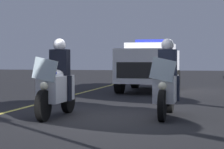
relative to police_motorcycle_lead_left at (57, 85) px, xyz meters
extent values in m
plane|color=black|center=(-0.18, 1.01, -0.70)|extent=(80.00, 80.00, 0.00)
cube|color=#E0D14C|center=(-0.18, -1.44, -0.70)|extent=(48.00, 0.12, 0.01)
cylinder|color=black|center=(0.76, -0.01, -0.38)|extent=(0.64, 0.13, 0.64)
cylinder|color=black|center=(-0.74, 0.01, -0.38)|extent=(0.64, 0.15, 0.64)
cube|color=silver|center=(0.03, 0.00, -0.08)|extent=(1.21, 0.46, 0.56)
ellipsoid|color=silver|center=(0.08, 0.00, 0.22)|extent=(0.56, 0.33, 0.24)
cube|color=silver|center=(0.66, -0.01, 0.35)|extent=(0.07, 0.56, 0.53)
sphere|color=#F9F4CC|center=(0.72, -0.01, 0.02)|extent=(0.17, 0.17, 0.17)
sphere|color=red|center=(0.53, -0.17, 0.28)|extent=(0.09, 0.09, 0.09)
sphere|color=#1933F2|center=(0.53, 0.15, 0.28)|extent=(0.09, 0.09, 0.09)
cube|color=black|center=(-0.20, 0.00, 0.48)|extent=(0.29, 0.40, 0.60)
cube|color=black|center=(-0.13, 0.20, -0.08)|extent=(0.18, 0.14, 0.56)
cube|color=black|center=(-0.14, -0.20, -0.08)|extent=(0.18, 0.14, 0.56)
sphere|color=silver|center=(-0.18, 0.00, 0.88)|extent=(0.28, 0.28, 0.28)
cylinder|color=black|center=(0.22, 2.33, -0.38)|extent=(0.64, 0.13, 0.64)
cylinder|color=black|center=(-1.28, 2.35, -0.38)|extent=(0.64, 0.15, 0.64)
cube|color=silver|center=(-0.51, 2.34, -0.08)|extent=(1.21, 0.46, 0.56)
ellipsoid|color=silver|center=(-0.46, 2.34, 0.22)|extent=(0.56, 0.33, 0.24)
cube|color=silver|center=(0.12, 2.33, 0.35)|extent=(0.07, 0.56, 0.53)
sphere|color=#F9F4CC|center=(0.18, 2.33, 0.02)|extent=(0.17, 0.17, 0.17)
sphere|color=red|center=(-0.01, 2.17, 0.28)|extent=(0.09, 0.09, 0.09)
sphere|color=#1933F2|center=(-0.01, 2.49, 0.28)|extent=(0.09, 0.09, 0.09)
cube|color=black|center=(-0.74, 2.34, 0.48)|extent=(0.29, 0.40, 0.60)
cube|color=black|center=(-0.68, 2.54, -0.08)|extent=(0.18, 0.14, 0.56)
cube|color=black|center=(-0.68, 2.14, -0.08)|extent=(0.18, 0.14, 0.56)
sphere|color=silver|center=(-0.72, 2.34, 0.88)|extent=(0.28, 0.28, 0.28)
cube|color=silver|center=(-8.22, 0.92, 0.32)|extent=(4.93, 1.97, 1.24)
cube|color=silver|center=(-8.52, 0.92, 1.02)|extent=(2.42, 1.78, 0.36)
cube|color=#2633D8|center=(-8.32, 0.92, 1.28)|extent=(0.30, 1.20, 0.14)
cube|color=black|center=(-5.82, 0.89, 0.18)|extent=(0.14, 1.62, 0.56)
cylinder|color=black|center=(-6.66, 1.80, -0.30)|extent=(0.80, 0.29, 0.80)
cylinder|color=black|center=(-6.68, 0.00, -0.30)|extent=(0.80, 0.29, 0.80)
cylinder|color=black|center=(-9.76, 1.84, -0.30)|extent=(0.80, 0.29, 0.80)
cylinder|color=black|center=(-9.78, 0.04, -0.30)|extent=(0.80, 0.29, 0.80)
camera|label=1|loc=(8.92, 3.28, 0.56)|focal=69.37mm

